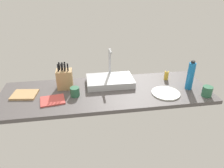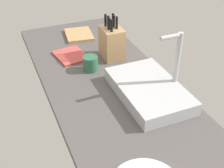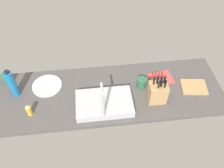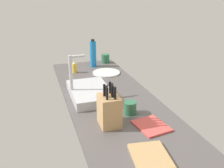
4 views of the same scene
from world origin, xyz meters
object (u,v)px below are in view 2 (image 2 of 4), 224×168
at_px(knife_block, 112,42).
at_px(cutting_board, 79,35).
at_px(faucet, 176,61).
at_px(sink_basin, 149,90).
at_px(coffee_mug, 90,63).
at_px(dish_towel, 71,56).

xyz_separation_m(knife_block, cutting_board, (-0.36, -0.09, -0.09)).
xyz_separation_m(faucet, knife_block, (-0.45, -0.14, -0.08)).
distance_m(sink_basin, coffee_mug, 0.38).
distance_m(sink_basin, dish_towel, 0.58).
bearing_deg(faucet, sink_basin, -98.94).
distance_m(cutting_board, dish_towel, 0.29).
distance_m(faucet, dish_towel, 0.68).
distance_m(sink_basin, cutting_board, 0.79).
distance_m(sink_basin, faucet, 0.19).
bearing_deg(sink_basin, knife_block, -178.27).
bearing_deg(knife_block, coffee_mug, -60.77).
bearing_deg(faucet, dish_towel, -146.83).
bearing_deg(cutting_board, faucet, 15.76).
height_order(faucet, coffee_mug, faucet).
relative_size(knife_block, coffee_mug, 3.08).
relative_size(knife_block, dish_towel, 1.27).
height_order(faucet, knife_block, faucet).
relative_size(cutting_board, dish_towel, 1.06).
relative_size(cutting_board, coffee_mug, 2.58).
relative_size(knife_block, cutting_board, 1.19).
height_order(cutting_board, coffee_mug, coffee_mug).
distance_m(knife_block, dish_towel, 0.26).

